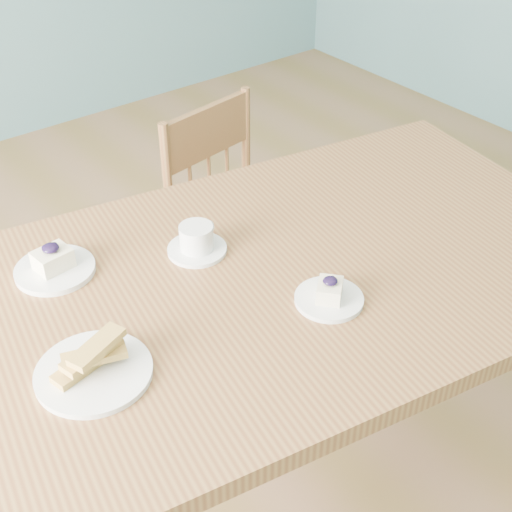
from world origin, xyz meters
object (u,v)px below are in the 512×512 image
(dining_chair, at_px, (238,233))
(dining_table, at_px, (273,300))
(biscotti_plate, at_px, (93,367))
(cheesecake_plate_near, at_px, (329,295))
(coffee_cup, at_px, (197,241))
(cheesecake_plate_far, at_px, (54,265))

(dining_chair, bearing_deg, dining_table, -129.64)
(biscotti_plate, bearing_deg, cheesecake_plate_near, -12.93)
(dining_chair, xyz_separation_m, coffee_cup, (-0.46, -0.47, 0.42))
(cheesecake_plate_far, bearing_deg, biscotti_plate, -103.44)
(cheesecake_plate_far, height_order, coffee_cup, cheesecake_plate_far)
(coffee_cup, bearing_deg, cheesecake_plate_far, 141.00)
(coffee_cup, height_order, biscotti_plate, biscotti_plate)
(coffee_cup, xyz_separation_m, biscotti_plate, (-0.37, -0.21, -0.01))
(dining_table, relative_size, dining_chair, 1.96)
(cheesecake_plate_far, xyz_separation_m, coffee_cup, (0.29, -0.13, 0.01))
(cheesecake_plate_near, distance_m, biscotti_plate, 0.50)
(coffee_cup, bearing_deg, dining_chair, 30.11)
(dining_table, relative_size, coffee_cup, 12.44)
(coffee_cup, bearing_deg, cheesecake_plate_near, -85.50)
(cheesecake_plate_near, relative_size, coffee_cup, 1.06)
(cheesecake_plate_near, xyz_separation_m, coffee_cup, (-0.12, 0.32, 0.01))
(coffee_cup, distance_m, biscotti_plate, 0.42)
(cheesecake_plate_far, xyz_separation_m, biscotti_plate, (-0.08, -0.33, 0.00))
(dining_chair, distance_m, cheesecake_plate_near, 0.95)
(cheesecake_plate_near, height_order, coffee_cup, coffee_cup)
(dining_chair, relative_size, coffee_cup, 6.36)
(cheesecake_plate_near, relative_size, biscotti_plate, 0.66)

